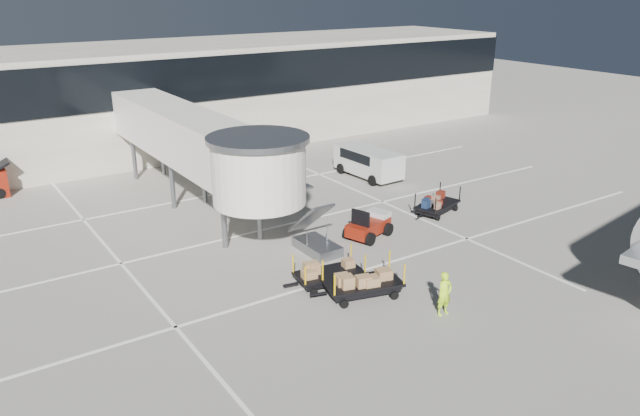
# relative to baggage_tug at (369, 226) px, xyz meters

# --- Properties ---
(ground) EXTENTS (140.00, 140.00, 0.00)m
(ground) POSITION_rel_baggage_tug_xyz_m (-1.92, -5.09, -0.62)
(ground) COLOR #ADA69A
(ground) RESTS_ON ground
(lane_markings) EXTENTS (40.00, 30.00, 0.02)m
(lane_markings) POSITION_rel_baggage_tug_xyz_m (-2.58, 4.25, -0.61)
(lane_markings) COLOR white
(lane_markings) RESTS_ON ground
(terminal) EXTENTS (64.00, 12.11, 15.20)m
(terminal) POSITION_rel_baggage_tug_xyz_m (-2.27, 24.85, 3.49)
(terminal) COLOR beige
(terminal) RESTS_ON ground
(jet_bridge) EXTENTS (5.70, 20.40, 6.03)m
(jet_bridge) POSITION_rel_baggage_tug_xyz_m (-5.89, 7.18, 3.66)
(jet_bridge) COLOR white
(jet_bridge) RESTS_ON ground
(baggage_tug) EXTENTS (2.85, 2.31, 1.70)m
(baggage_tug) POSITION_rel_baggage_tug_xyz_m (0.00, 0.00, 0.00)
(baggage_tug) COLOR maroon
(baggage_tug) RESTS_ON ground
(suitcase_cart) EXTENTS (3.68, 2.23, 1.41)m
(suitcase_cart) POSITION_rel_baggage_tug_xyz_m (5.44, 0.63, -0.11)
(suitcase_cart) COLOR black
(suitcase_cart) RESTS_ON ground
(box_cart_near) EXTENTS (4.10, 2.39, 1.57)m
(box_cart_near) POSITION_rel_baggage_tug_xyz_m (-4.16, -5.06, -0.03)
(box_cart_near) COLOR black
(box_cart_near) RESTS_ON ground
(box_cart_far) EXTENTS (3.76, 1.93, 1.44)m
(box_cart_far) POSITION_rel_baggage_tug_xyz_m (-4.87, -3.37, -0.08)
(box_cart_far) COLOR black
(box_cart_far) RESTS_ON ground
(ground_worker) EXTENTS (0.70, 0.47, 1.86)m
(ground_worker) POSITION_rel_baggage_tug_xyz_m (-2.50, -8.12, 0.31)
(ground_worker) COLOR #C0FF1A
(ground_worker) RESTS_ON ground
(minivan) EXTENTS (2.45, 5.24, 1.95)m
(minivan) POSITION_rel_baggage_tug_xyz_m (6.54, 8.66, 0.55)
(minivan) COLOR silver
(minivan) RESTS_ON ground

